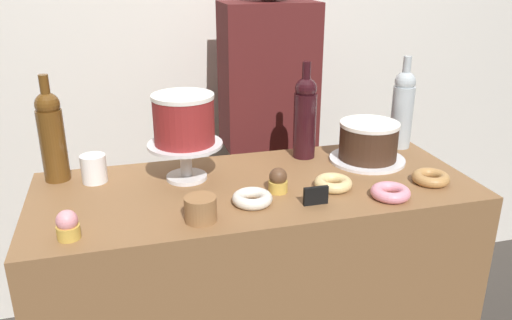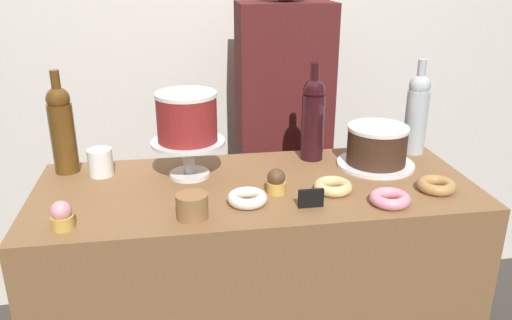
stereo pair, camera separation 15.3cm
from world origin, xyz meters
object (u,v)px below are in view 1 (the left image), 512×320
object	(u,v)px
cupcake_strawberry	(68,225)
cupcake_chocolate	(278,181)
donut_glazed	(333,183)
barista_figure	(268,144)
donut_pink	(390,192)
cookie_stack	(201,209)
chocolate_round_cake	(368,140)
wine_bottle_amber	(52,135)
donut_maple	(431,178)
cake_stand_pedestal	(186,154)
wine_bottle_dark_red	(305,116)
price_sign_chalkboard	(316,196)
donut_sugar	(252,198)
white_layer_cake	(184,119)
wine_bottle_clear	(403,108)
coffee_cup_ceramic	(94,169)

from	to	relation	value
cupcake_strawberry	cupcake_chocolate	world-z (taller)	same
donut_glazed	barista_figure	bearing A→B (deg)	91.60
donut_pink	cookie_stack	bearing A→B (deg)	179.59
chocolate_round_cake	cupcake_strawberry	distance (m)	0.98
wine_bottle_amber	donut_maple	distance (m)	1.15
cupcake_chocolate	chocolate_round_cake	bearing A→B (deg)	23.68
barista_figure	donut_maple	bearing A→B (deg)	-64.45
cake_stand_pedestal	wine_bottle_amber	world-z (taller)	wine_bottle_amber
wine_bottle_dark_red	cookie_stack	world-z (taller)	wine_bottle_dark_red
chocolate_round_cake	wine_bottle_dark_red	world-z (taller)	wine_bottle_dark_red
cupcake_strawberry	donut_maple	world-z (taller)	cupcake_strawberry
price_sign_chalkboard	cake_stand_pedestal	bearing A→B (deg)	139.49
cupcake_chocolate	cupcake_strawberry	bearing A→B (deg)	-167.60
wine_bottle_amber	cookie_stack	world-z (taller)	wine_bottle_amber
chocolate_round_cake	cupcake_chocolate	distance (m)	0.40
donut_maple	donut_sugar	world-z (taller)	same
white_layer_cake	wine_bottle_clear	distance (m)	0.79
wine_bottle_dark_red	barista_figure	world-z (taller)	barista_figure
donut_sugar	donut_pink	bearing A→B (deg)	-9.38
chocolate_round_cake	wine_bottle_amber	distance (m)	1.00
cupcake_chocolate	price_sign_chalkboard	distance (m)	0.13
donut_glazed	donut_pink	xyz separation A→B (m)	(0.13, -0.10, 0.00)
cupcake_chocolate	donut_pink	distance (m)	0.32
wine_bottle_clear	donut_maple	bearing A→B (deg)	-103.00
cupcake_strawberry	donut_maple	xyz separation A→B (m)	(1.04, 0.07, -0.02)
cupcake_strawberry	donut_sugar	bearing A→B (deg)	8.11
wine_bottle_dark_red	donut_pink	xyz separation A→B (m)	(0.12, -0.38, -0.13)
cupcake_chocolate	cookie_stack	size ratio (longest dim) A/B	0.88
cupcake_chocolate	coffee_cup_ceramic	world-z (taller)	coffee_cup_ceramic
donut_sugar	cookie_stack	distance (m)	0.17
cake_stand_pedestal	cookie_stack	bearing A→B (deg)	-90.66
cake_stand_pedestal	donut_sugar	size ratio (longest dim) A/B	2.02
donut_glazed	barista_figure	size ratio (longest dim) A/B	0.07
donut_pink	barista_figure	world-z (taller)	barista_figure
wine_bottle_dark_red	coffee_cup_ceramic	xyz separation A→B (m)	(-0.69, -0.04, -0.10)
cookie_stack	donut_maple	bearing A→B (deg)	4.79
cupcake_chocolate	donut_maple	distance (m)	0.47
donut_maple	coffee_cup_ceramic	world-z (taller)	coffee_cup_ceramic
chocolate_round_cake	donut_pink	size ratio (longest dim) A/B	1.74
donut_pink	cake_stand_pedestal	bearing A→B (deg)	151.94
wine_bottle_clear	cake_stand_pedestal	bearing A→B (deg)	-173.08
cupcake_chocolate	donut_pink	bearing A→B (deg)	-22.30
chocolate_round_cake	donut_glazed	bearing A→B (deg)	-138.18
donut_glazed	donut_maple	size ratio (longest dim) A/B	1.00
white_layer_cake	wine_bottle_dark_red	distance (m)	0.43
donut_maple	white_layer_cake	bearing A→B (deg)	162.48
coffee_cup_ceramic	barista_figure	bearing A→B (deg)	30.52
cake_stand_pedestal	cupcake_strawberry	world-z (taller)	cake_stand_pedestal
donut_pink	cookie_stack	xyz separation A→B (m)	(-0.54, 0.00, 0.02)
wine_bottle_dark_red	coffee_cup_ceramic	distance (m)	0.70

